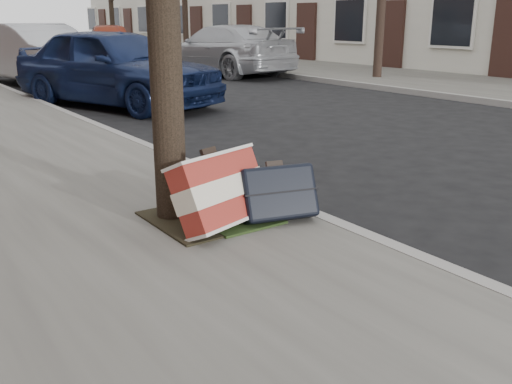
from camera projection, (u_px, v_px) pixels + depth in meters
ground at (498, 225)px, 4.61m from camera, size 120.00×120.00×0.00m
far_sidewalk at (246, 62)px, 20.60m from camera, size 4.00×70.00×0.12m
dirt_patch at (209, 217)px, 4.40m from camera, size 0.85×0.85×0.02m
suitcase_red at (220, 191)px, 4.12m from camera, size 0.82×0.59×0.57m
suitcase_navy at (278, 193)px, 4.28m from camera, size 0.64×0.47×0.45m
car_near_front at (116, 67)px, 10.54m from camera, size 3.09×4.64×1.47m
car_near_mid at (41, 55)px, 13.92m from camera, size 2.50×4.69×1.47m
car_far_front at (224, 50)px, 16.41m from camera, size 2.44×5.03×1.41m
car_far_back at (109, 41)px, 22.58m from camera, size 2.89×4.52×1.43m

